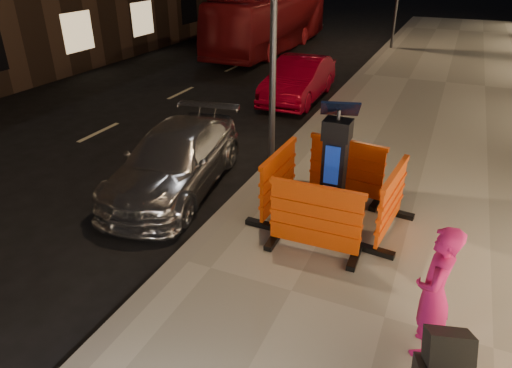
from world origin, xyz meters
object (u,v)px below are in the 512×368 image
at_px(car_red, 298,100).
at_px(barrier_kerbside, 278,181).
at_px(barrier_bldgside, 391,203).
at_px(barrier_back, 346,169).
at_px(parking_kiosk, 334,167).
at_px(car_silver, 178,187).
at_px(man, 434,293).
at_px(barrier_front, 315,219).
at_px(bus_doubledecker, 270,50).

bearing_deg(car_red, barrier_kerbside, -75.13).
bearing_deg(barrier_bldgside, barrier_back, 50.98).
distance_m(parking_kiosk, car_silver, 3.40).
relative_size(parking_kiosk, car_red, 0.51).
bearing_deg(car_red, man, -64.26).
xyz_separation_m(barrier_front, bus_doubledecker, (-6.78, 14.95, -0.71)).
distance_m(barrier_back, bus_doubledecker, 14.72).
bearing_deg(barrier_back, barrier_front, -83.02).
bearing_deg(barrier_front, parking_kiosk, 88.98).
relative_size(barrier_bldgside, bus_doubledecker, 0.15).
distance_m(barrier_front, bus_doubledecker, 16.43).
relative_size(barrier_back, car_silver, 0.35).
height_order(barrier_kerbside, barrier_bldgside, same).
bearing_deg(man, barrier_bldgside, -156.46).
bearing_deg(car_red, bus_doubledecker, 117.24).
xyz_separation_m(parking_kiosk, barrier_back, (0.00, 0.95, -0.44)).
height_order(barrier_bldgside, car_silver, barrier_bldgside).
bearing_deg(barrier_bldgside, parking_kiosk, 95.98).
bearing_deg(bus_doubledecker, barrier_front, -65.17).
height_order(barrier_kerbside, car_red, barrier_kerbside).
bearing_deg(man, barrier_kerbside, -125.65).
xyz_separation_m(car_silver, man, (4.91, -2.52, 0.97)).
xyz_separation_m(barrier_back, man, (1.72, -3.23, 0.26)).
xyz_separation_m(barrier_kerbside, car_silver, (-2.24, 0.24, -0.71)).
height_order(barrier_kerbside, man, man).
relative_size(parking_kiosk, barrier_front, 1.40).
bearing_deg(barrier_kerbside, man, -128.50).
height_order(car_red, bus_doubledecker, bus_doubledecker).
height_order(barrier_bldgside, bus_doubledecker, bus_doubledecker).
height_order(car_silver, car_red, car_red).
bearing_deg(parking_kiosk, barrier_kerbside, -176.02).
bearing_deg(car_silver, parking_kiosk, -13.02).
height_order(barrier_back, car_silver, barrier_back).
height_order(parking_kiosk, car_silver, parking_kiosk).
xyz_separation_m(parking_kiosk, man, (1.72, -2.28, -0.19)).
bearing_deg(bus_doubledecker, parking_kiosk, -63.72).
distance_m(barrier_front, barrier_back, 1.90).
xyz_separation_m(car_red, bus_doubledecker, (-3.86, 7.12, 0.00)).
relative_size(barrier_kerbside, man, 0.88).
distance_m(barrier_back, car_silver, 3.35).
relative_size(barrier_bldgside, car_red, 0.36).
distance_m(parking_kiosk, barrier_kerbside, 1.05).
height_order(bus_doubledecker, man, man).
bearing_deg(barrier_bldgside, barrier_front, 140.98).
relative_size(car_silver, man, 2.54).
distance_m(car_silver, bus_doubledecker, 14.22).
relative_size(barrier_front, car_red, 0.36).
bearing_deg(parking_kiosk, car_red, 117.06).
bearing_deg(man, car_red, -148.24).
height_order(barrier_front, car_red, barrier_front).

